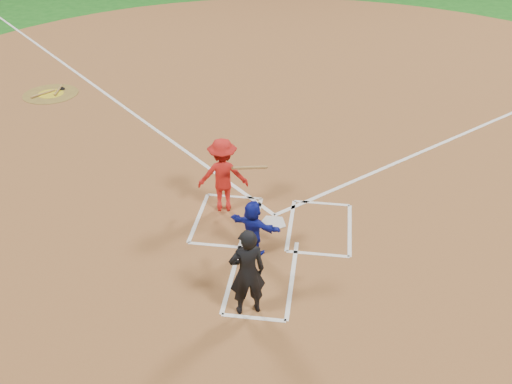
# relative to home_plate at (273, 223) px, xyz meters

# --- Properties ---
(ground) EXTENTS (120.00, 120.00, 0.00)m
(ground) POSITION_rel_home_plate_xyz_m (0.00, 0.00, -0.02)
(ground) COLOR #165816
(ground) RESTS_ON ground
(home_plate_dirt) EXTENTS (28.00, 28.00, 0.01)m
(home_plate_dirt) POSITION_rel_home_plate_xyz_m (0.00, 6.00, -0.01)
(home_plate_dirt) COLOR brown
(home_plate_dirt) RESTS_ON ground
(home_plate) EXTENTS (0.60, 0.60, 0.02)m
(home_plate) POSITION_rel_home_plate_xyz_m (0.00, 0.00, 0.00)
(home_plate) COLOR silver
(home_plate) RESTS_ON home_plate_dirt
(on_deck_circle) EXTENTS (1.70, 1.70, 0.01)m
(on_deck_circle) POSITION_rel_home_plate_xyz_m (-7.77, 6.09, -0.00)
(on_deck_circle) COLOR brown
(on_deck_circle) RESTS_ON home_plate_dirt
(on_deck_logo) EXTENTS (0.80, 0.80, 0.00)m
(on_deck_logo) POSITION_rel_home_plate_xyz_m (-7.77, 6.09, 0.00)
(on_deck_logo) COLOR gold
(on_deck_logo) RESTS_ON on_deck_circle
(on_deck_bat_a) EXTENTS (0.20, 0.84, 0.06)m
(on_deck_bat_a) POSITION_rel_home_plate_xyz_m (-7.62, 6.34, 0.03)
(on_deck_bat_a) COLOR olive
(on_deck_bat_a) RESTS_ON on_deck_circle
(on_deck_bat_b) EXTENTS (0.51, 0.74, 0.06)m
(on_deck_bat_b) POSITION_rel_home_plate_xyz_m (-7.97, 5.99, 0.03)
(on_deck_bat_b) COLOR olive
(on_deck_bat_b) RESTS_ON on_deck_circle
(bat_weight_donut) EXTENTS (0.19, 0.19, 0.05)m
(bat_weight_donut) POSITION_rel_home_plate_xyz_m (-7.57, 6.49, 0.03)
(bat_weight_donut) COLOR black
(bat_weight_donut) RESTS_ON on_deck_circle
(catcher) EXTENTS (1.11, 0.68, 1.15)m
(catcher) POSITION_rel_home_plate_xyz_m (-0.27, -1.02, 0.56)
(catcher) COLOR #131C9B
(catcher) RESTS_ON home_plate_dirt
(umpire) EXTENTS (0.71, 0.59, 1.66)m
(umpire) POSITION_rel_home_plate_xyz_m (-0.13, -2.63, 0.82)
(umpire) COLOR black
(umpire) RESTS_ON home_plate_dirt
(chalk_markings) EXTENTS (28.35, 17.32, 0.01)m
(chalk_markings) POSITION_rel_home_plate_xyz_m (0.00, 5.29, -0.01)
(chalk_markings) COLOR white
(chalk_markings) RESTS_ON home_plate_dirt
(batter_at_plate) EXTENTS (1.53, 0.85, 1.65)m
(batter_at_plate) POSITION_rel_home_plate_xyz_m (-1.12, 0.43, 0.82)
(batter_at_plate) COLOR red
(batter_at_plate) RESTS_ON home_plate_dirt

